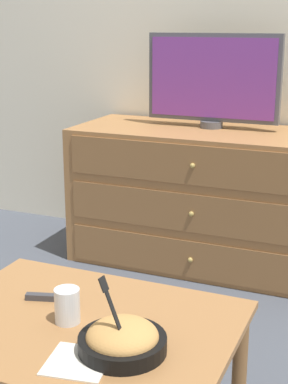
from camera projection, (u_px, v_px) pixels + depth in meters
The scene contains 8 objects.
ground_plane at pixel (245, 244), 3.24m from camera, with size 12.00×12.00×0.00m, color #474C56.
dresser at pixel (209, 198), 2.92m from camera, with size 1.34×0.57×0.68m.
tv at pixel (213, 79), 2.83m from camera, with size 0.65×0.11×0.45m.
coffee_table at pixel (83, 341), 1.60m from camera, with size 0.82×0.62×0.41m.
takeout_bowl at pixel (122, 340), 1.43m from camera, with size 0.22×0.22×0.20m.
drink_cup at pixel (67, 308), 1.57m from camera, with size 0.07×0.07×0.10m.
napkin at pixel (78, 362), 1.39m from camera, with size 0.17×0.17×0.00m.
remote_control at pixel (51, 297), 1.70m from camera, with size 0.15×0.06×0.02m.
Camera 1 is at (0.66, -3.01, 1.19)m, focal length 55.00 mm.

